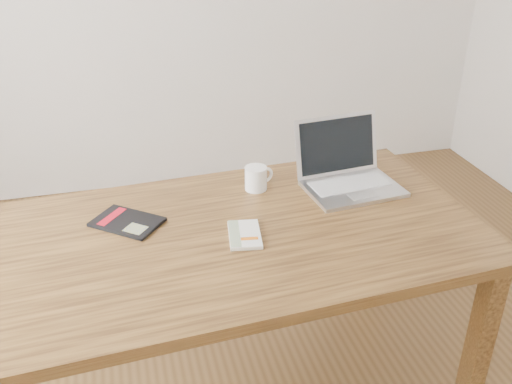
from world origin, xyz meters
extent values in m
cube|color=#513518|center=(-0.05, 0.09, 0.73)|extent=(1.58, 0.97, 0.04)
cube|color=#513518|center=(0.67, -0.24, 0.35)|extent=(0.07, 0.07, 0.71)
cube|color=#513518|center=(-0.78, 0.42, 0.35)|extent=(0.07, 0.07, 0.71)
cube|color=#513518|center=(0.62, 0.50, 0.35)|extent=(0.07, 0.07, 0.71)
cube|color=silver|center=(-0.07, 0.05, 0.76)|extent=(0.12, 0.18, 0.01)
cube|color=white|center=(-0.07, 0.05, 0.76)|extent=(0.12, 0.17, 0.01)
cube|color=gray|center=(-0.10, 0.05, 0.76)|extent=(0.06, 0.16, 0.00)
cube|color=#CC5E0E|center=(-0.06, 0.01, 0.76)|extent=(0.06, 0.02, 0.00)
cube|color=black|center=(-0.43, 0.23, 0.76)|extent=(0.26, 0.25, 0.01)
cube|color=#A60B1B|center=(-0.47, 0.27, 0.76)|extent=(0.10, 0.11, 0.00)
cube|color=gray|center=(-0.40, 0.17, 0.76)|extent=(0.09, 0.08, 0.00)
cube|color=silver|center=(0.39, 0.25, 0.76)|extent=(0.36, 0.27, 0.02)
cube|color=silver|center=(0.39, 0.28, 0.77)|extent=(0.30, 0.15, 0.00)
cube|color=#BCBCC1|center=(0.40, 0.18, 0.77)|extent=(0.11, 0.06, 0.00)
cube|color=silver|center=(0.38, 0.40, 0.87)|extent=(0.34, 0.09, 0.22)
cube|color=black|center=(0.38, 0.39, 0.88)|extent=(0.31, 0.08, 0.19)
cylinder|color=white|center=(0.05, 0.36, 0.79)|extent=(0.08, 0.08, 0.09)
cylinder|color=black|center=(0.05, 0.36, 0.83)|extent=(0.07, 0.07, 0.01)
torus|color=white|center=(0.09, 0.37, 0.79)|extent=(0.06, 0.03, 0.06)
camera|label=1|loc=(-0.42, -1.45, 1.73)|focal=40.00mm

